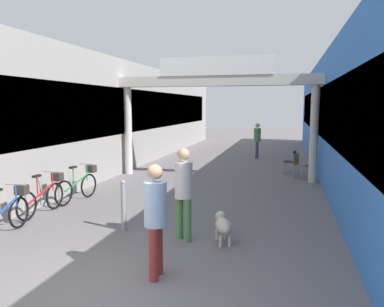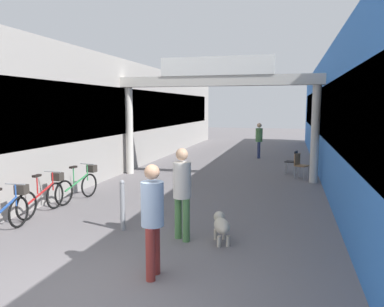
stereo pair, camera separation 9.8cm
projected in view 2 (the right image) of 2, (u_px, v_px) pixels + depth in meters
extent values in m
plane|color=slate|center=(92.00, 297.00, 5.08)|extent=(80.00, 80.00, 0.00)
cube|color=#9E9993|center=(113.00, 115.00, 16.64)|extent=(3.00, 26.00, 4.33)
cube|color=black|center=(144.00, 110.00, 16.24)|extent=(0.04, 23.40, 1.73)
cube|color=blue|center=(361.00, 117.00, 14.07)|extent=(3.00, 26.00, 4.33)
cube|color=black|center=(320.00, 111.00, 14.42)|extent=(0.04, 23.40, 1.73)
cylinder|color=beige|center=(129.00, 131.00, 14.14)|extent=(0.28, 0.28, 3.26)
cylinder|color=beige|center=(315.00, 134.00, 12.45)|extent=(0.28, 0.28, 3.26)
cube|color=beige|center=(217.00, 81.00, 13.07)|extent=(7.40, 0.44, 0.36)
cube|color=white|center=(216.00, 66.00, 12.81)|extent=(3.96, 0.10, 0.64)
cylinder|color=#4C7F47|center=(178.00, 217.00, 7.27)|extent=(0.19, 0.19, 0.83)
cylinder|color=#4C7F47|center=(186.00, 220.00, 7.10)|extent=(0.19, 0.19, 0.83)
cylinder|color=silver|center=(182.00, 180.00, 7.09)|extent=(0.47, 0.47, 0.69)
sphere|color=tan|center=(182.00, 154.00, 7.03)|extent=(0.33, 0.33, 0.24)
cylinder|color=#99332D|center=(156.00, 248.00, 5.73)|extent=(0.14, 0.14, 0.80)
cylinder|color=#99332D|center=(150.00, 255.00, 5.49)|extent=(0.14, 0.14, 0.80)
cylinder|color=#A5BFE0|center=(152.00, 204.00, 5.52)|extent=(0.35, 0.35, 0.66)
sphere|color=tan|center=(152.00, 172.00, 5.46)|extent=(0.24, 0.24, 0.23)
cylinder|color=navy|center=(259.00, 150.00, 18.46)|extent=(0.14, 0.14, 0.81)
cylinder|color=navy|center=(259.00, 150.00, 18.69)|extent=(0.14, 0.14, 0.81)
cylinder|color=#4C7F47|center=(259.00, 135.00, 18.48)|extent=(0.35, 0.35, 0.67)
sphere|color=tan|center=(259.00, 125.00, 18.42)|extent=(0.24, 0.24, 0.23)
ellipsoid|color=beige|center=(222.00, 226.00, 7.02)|extent=(0.49, 0.70, 0.26)
sphere|color=beige|center=(219.00, 217.00, 7.30)|extent=(0.28, 0.28, 0.22)
sphere|color=white|center=(220.00, 223.00, 7.21)|extent=(0.20, 0.20, 0.16)
cylinder|color=beige|center=(216.00, 234.00, 7.23)|extent=(0.09, 0.09, 0.21)
cylinder|color=beige|center=(224.00, 234.00, 7.25)|extent=(0.09, 0.09, 0.21)
cylinder|color=beige|center=(219.00, 242.00, 6.85)|extent=(0.09, 0.09, 0.21)
cylinder|color=beige|center=(228.00, 241.00, 6.87)|extent=(0.09, 0.09, 0.21)
torus|color=black|center=(19.00, 212.00, 7.93)|extent=(0.10, 0.67, 0.67)
cube|color=#234C9E|center=(2.00, 210.00, 7.41)|extent=(0.11, 0.94, 0.34)
cylinder|color=#234C9E|center=(16.00, 195.00, 7.83)|extent=(0.03, 0.03, 0.46)
cylinder|color=gray|center=(15.00, 184.00, 7.80)|extent=(0.46, 0.06, 0.03)
cube|color=#332D28|center=(22.00, 189.00, 8.01)|extent=(0.25, 0.22, 0.20)
torus|color=black|center=(55.00, 196.00, 9.39)|extent=(0.07, 0.67, 0.67)
torus|color=black|center=(26.00, 206.00, 8.42)|extent=(0.07, 0.67, 0.67)
cube|color=red|center=(41.00, 193.00, 8.88)|extent=(0.06, 0.94, 0.34)
cylinder|color=red|center=(37.00, 185.00, 8.74)|extent=(0.03, 0.03, 0.42)
cube|color=black|center=(37.00, 176.00, 8.71)|extent=(0.11, 0.22, 0.05)
cylinder|color=red|center=(53.00, 181.00, 9.28)|extent=(0.03, 0.03, 0.46)
cylinder|color=gray|center=(52.00, 172.00, 9.25)|extent=(0.46, 0.04, 0.03)
cube|color=#332D28|center=(58.00, 177.00, 9.46)|extent=(0.25, 0.21, 0.20)
torus|color=black|center=(89.00, 185.00, 10.61)|extent=(0.14, 0.67, 0.67)
torus|color=black|center=(64.00, 193.00, 9.68)|extent=(0.14, 0.67, 0.67)
cube|color=#338C4C|center=(77.00, 182.00, 10.12)|extent=(0.17, 0.94, 0.34)
cylinder|color=#338C4C|center=(74.00, 175.00, 9.98)|extent=(0.04, 0.04, 0.42)
cube|color=black|center=(73.00, 167.00, 9.96)|extent=(0.13, 0.23, 0.05)
cylinder|color=#338C4C|center=(87.00, 172.00, 10.51)|extent=(0.04, 0.04, 0.46)
cylinder|color=gray|center=(87.00, 164.00, 10.48)|extent=(0.46, 0.09, 0.03)
cube|color=#332D28|center=(92.00, 169.00, 10.68)|extent=(0.27, 0.23, 0.20)
cylinder|color=gray|center=(123.00, 207.00, 7.73)|extent=(0.10, 0.10, 0.99)
sphere|color=gray|center=(122.00, 182.00, 7.66)|extent=(0.10, 0.10, 0.10)
cylinder|color=gray|center=(308.00, 172.00, 13.29)|extent=(0.04, 0.04, 0.45)
cylinder|color=gray|center=(304.00, 174.00, 13.04)|extent=(0.04, 0.04, 0.45)
cylinder|color=gray|center=(299.00, 171.00, 13.52)|extent=(0.04, 0.04, 0.45)
cylinder|color=gray|center=(295.00, 173.00, 13.27)|extent=(0.04, 0.04, 0.45)
cube|color=olive|center=(302.00, 166.00, 13.25)|extent=(0.54, 0.54, 0.04)
cube|color=olive|center=(297.00, 159.00, 13.34)|extent=(0.22, 0.37, 0.40)
cylinder|color=gray|center=(285.00, 168.00, 14.16)|extent=(0.04, 0.04, 0.45)
cylinder|color=gray|center=(287.00, 167.00, 14.45)|extent=(0.04, 0.04, 0.45)
cylinder|color=gray|center=(294.00, 169.00, 14.00)|extent=(0.04, 0.04, 0.45)
cylinder|color=gray|center=(296.00, 168.00, 14.29)|extent=(0.04, 0.04, 0.45)
cube|color=black|center=(291.00, 162.00, 14.19)|extent=(0.48, 0.48, 0.04)
cube|color=black|center=(296.00, 156.00, 14.08)|extent=(0.13, 0.40, 0.40)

